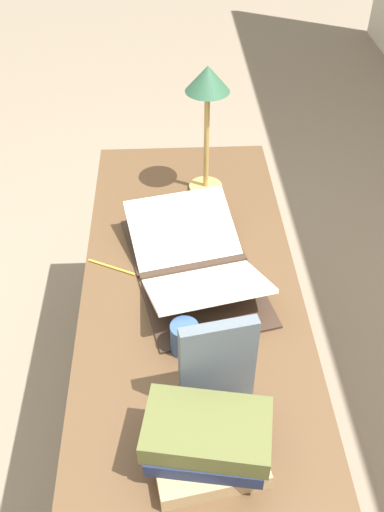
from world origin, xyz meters
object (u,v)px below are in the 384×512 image
(book_standing_upright, at_px, (218,364))
(pencil, at_px, (112,267))
(reading_lamp, at_px, (207,96))
(open_book, at_px, (194,262))
(coffee_mug, at_px, (184,337))
(book_stack_tall, at_px, (207,441))

(book_standing_upright, relative_size, pencil, 1.78)
(reading_lamp, bearing_deg, book_standing_upright, -2.13)
(open_book, height_order, coffee_mug, open_book)
(book_standing_upright, height_order, coffee_mug, book_standing_upright)
(book_stack_tall, bearing_deg, reading_lamp, 176.32)
(open_book, xyz_separation_m, coffee_mug, (0.30, -0.04, 0.01))
(reading_lamp, distance_m, coffee_mug, 0.79)
(open_book, distance_m, coffee_mug, 0.30)
(book_standing_upright, bearing_deg, coffee_mug, -166.04)
(book_stack_tall, relative_size, coffee_mug, 2.82)
(coffee_mug, xyz_separation_m, pencil, (-0.32, -0.21, -0.04))
(open_book, relative_size, coffee_mug, 6.16)
(book_stack_tall, bearing_deg, coffee_mug, -173.26)
(coffee_mug, distance_m, pencil, 0.38)
(book_stack_tall, distance_m, coffee_mug, 0.31)
(book_stack_tall, bearing_deg, book_standing_upright, 167.68)
(open_book, bearing_deg, pencil, -107.87)
(open_book, xyz_separation_m, reading_lamp, (-0.42, 0.06, 0.32))
(book_stack_tall, height_order, reading_lamp, reading_lamp)
(coffee_mug, bearing_deg, reading_lamp, 171.87)
(book_standing_upright, relative_size, reading_lamp, 0.57)
(coffee_mug, bearing_deg, pencil, -146.92)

